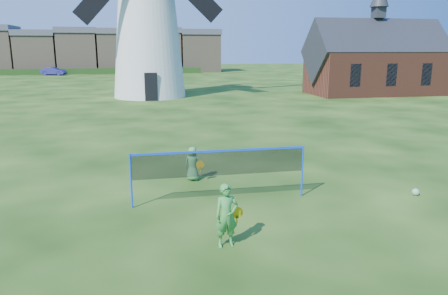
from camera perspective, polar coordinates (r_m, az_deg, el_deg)
ground at (r=12.53m, az=-0.45°, el=-7.25°), size 220.00×220.00×0.00m
windmill at (r=39.98m, az=-10.16°, el=16.37°), size 12.60×6.45×18.74m
chapel at (r=44.29m, az=19.44°, el=10.63°), size 12.70×6.16×10.74m
badminton_net at (r=12.20m, az=-0.54°, el=-2.19°), size 5.05×0.05×1.55m
player_girl at (r=9.62m, az=0.34°, el=-9.07°), size 0.70×0.40×1.46m
player_boy at (r=14.40m, az=-4.17°, el=-2.16°), size 0.69×0.56×1.16m
play_ball at (r=14.25m, az=24.16°, el=-5.43°), size 0.22×0.22×0.22m
terraced_houses at (r=85.29m, az=-23.52°, el=11.79°), size 65.52×8.40×8.23m
hedge at (r=80.12m, az=-25.99°, el=9.03°), size 62.00×0.80×1.00m
car_right at (r=77.00m, az=-21.75°, el=9.42°), size 4.23×2.53×1.32m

